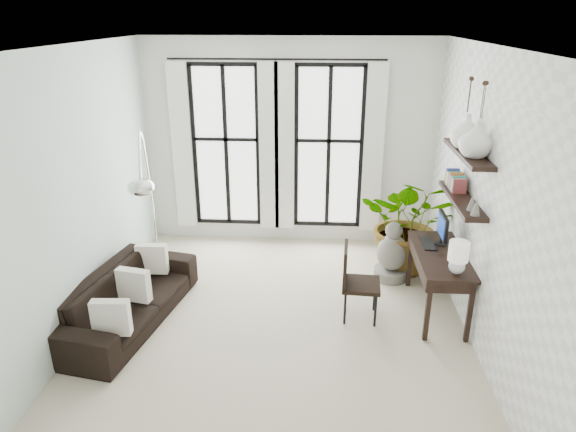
# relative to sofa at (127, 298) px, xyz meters

# --- Properties ---
(floor) EXTENTS (5.00, 5.00, 0.00)m
(floor) POSITION_rel_sofa_xyz_m (1.80, 0.08, -0.32)
(floor) COLOR beige
(floor) RESTS_ON ground
(ceiling) EXTENTS (5.00, 5.00, 0.00)m
(ceiling) POSITION_rel_sofa_xyz_m (1.80, 0.08, 2.88)
(ceiling) COLOR white
(ceiling) RESTS_ON wall_back
(wall_left) EXTENTS (0.00, 5.00, 5.00)m
(wall_left) POSITION_rel_sofa_xyz_m (-0.45, 0.08, 1.28)
(wall_left) COLOR silver
(wall_left) RESTS_ON floor
(wall_right) EXTENTS (0.00, 5.00, 5.00)m
(wall_right) POSITION_rel_sofa_xyz_m (4.05, 0.08, 1.28)
(wall_right) COLOR white
(wall_right) RESTS_ON floor
(wall_back) EXTENTS (4.50, 0.00, 4.50)m
(wall_back) POSITION_rel_sofa_xyz_m (1.80, 2.58, 1.28)
(wall_back) COLOR white
(wall_back) RESTS_ON floor
(windows) EXTENTS (3.26, 0.13, 2.65)m
(windows) POSITION_rel_sofa_xyz_m (1.60, 2.51, 1.24)
(windows) COLOR white
(windows) RESTS_ON wall_back
(wall_shelves) EXTENTS (0.25, 1.30, 0.60)m
(wall_shelves) POSITION_rel_sofa_xyz_m (3.91, 0.50, 1.41)
(wall_shelves) COLOR black
(wall_shelves) RESTS_ON wall_right
(sofa) EXTENTS (1.24, 2.30, 0.64)m
(sofa) POSITION_rel_sofa_xyz_m (0.00, 0.00, 0.00)
(sofa) COLOR black
(sofa) RESTS_ON floor
(throw_pillows) EXTENTS (0.40, 1.52, 0.40)m
(throw_pillows) POSITION_rel_sofa_xyz_m (0.10, -0.00, 0.18)
(throw_pillows) COLOR beige
(throw_pillows) RESTS_ON sofa
(plant) EXTENTS (1.52, 1.39, 1.46)m
(plant) POSITION_rel_sofa_xyz_m (3.56, 1.59, 0.41)
(plant) COLOR #2D7228
(plant) RESTS_ON floor
(desk) EXTENTS (0.58, 1.37, 1.20)m
(desk) POSITION_rel_sofa_xyz_m (3.74, 0.41, 0.43)
(desk) COLOR black
(desk) RESTS_ON floor
(desk_chair) EXTENTS (0.48, 0.48, 0.95)m
(desk_chair) POSITION_rel_sofa_xyz_m (2.71, 0.27, 0.22)
(desk_chair) COLOR black
(desk_chair) RESTS_ON floor
(arc_lamp) EXTENTS (0.71, 1.76, 2.22)m
(arc_lamp) POSITION_rel_sofa_xyz_m (0.10, 0.77, 1.41)
(arc_lamp) COLOR silver
(arc_lamp) RESTS_ON floor
(buddha) EXTENTS (0.47, 0.47, 0.85)m
(buddha) POSITION_rel_sofa_xyz_m (3.30, 1.31, 0.04)
(buddha) COLOR gray
(buddha) RESTS_ON floor
(vase_a) EXTENTS (0.37, 0.37, 0.38)m
(vase_a) POSITION_rel_sofa_xyz_m (3.91, 0.21, 1.95)
(vase_a) COLOR white
(vase_a) RESTS_ON shelf_upper
(vase_b) EXTENTS (0.37, 0.37, 0.38)m
(vase_b) POSITION_rel_sofa_xyz_m (3.91, 0.61, 1.95)
(vase_b) COLOR white
(vase_b) RESTS_ON shelf_upper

